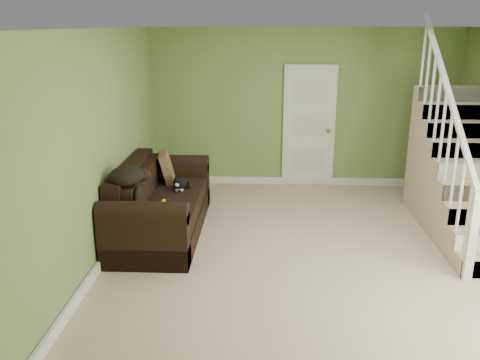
# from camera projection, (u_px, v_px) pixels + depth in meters

# --- Properties ---
(floor) EXTENTS (5.00, 5.50, 0.01)m
(floor) POSITION_uv_depth(u_px,v_px,m) (316.00, 252.00, 6.15)
(floor) COLOR tan
(floor) RESTS_ON ground
(ceiling) EXTENTS (5.00, 5.50, 0.01)m
(ceiling) POSITION_uv_depth(u_px,v_px,m) (327.00, 28.00, 5.38)
(ceiling) COLOR white
(ceiling) RESTS_ON wall_back
(wall_back) EXTENTS (5.00, 0.04, 2.60)m
(wall_back) POSITION_uv_depth(u_px,v_px,m) (303.00, 109.00, 8.39)
(wall_back) COLOR #75904D
(wall_back) RESTS_ON floor
(wall_front) EXTENTS (5.00, 0.04, 2.60)m
(wall_front) POSITION_uv_depth(u_px,v_px,m) (369.00, 251.00, 3.14)
(wall_front) COLOR #75904D
(wall_front) RESTS_ON floor
(wall_left) EXTENTS (0.04, 5.50, 2.60)m
(wall_left) POSITION_uv_depth(u_px,v_px,m) (104.00, 145.00, 5.87)
(wall_left) COLOR #75904D
(wall_left) RESTS_ON floor
(baseboard_back) EXTENTS (5.00, 0.04, 0.12)m
(baseboard_back) POSITION_uv_depth(u_px,v_px,m) (301.00, 181.00, 8.73)
(baseboard_back) COLOR white
(baseboard_back) RESTS_ON floor
(baseboard_left) EXTENTS (0.04, 5.50, 0.12)m
(baseboard_left) POSITION_uv_depth(u_px,v_px,m) (115.00, 243.00, 6.24)
(baseboard_left) COLOR white
(baseboard_left) RESTS_ON floor
(door) EXTENTS (0.86, 0.12, 2.02)m
(door) POSITION_uv_depth(u_px,v_px,m) (309.00, 127.00, 8.43)
(door) COLOR white
(door) RESTS_ON floor
(staircase) EXTENTS (1.00, 2.51, 2.82)m
(staircase) POSITION_uv_depth(u_px,v_px,m) (461.00, 180.00, 6.79)
(staircase) COLOR tan
(staircase) RESTS_ON floor
(sofa) EXTENTS (1.00, 2.33, 0.92)m
(sofa) POSITION_uv_depth(u_px,v_px,m) (158.00, 207.00, 6.64)
(sofa) COLOR black
(sofa) RESTS_ON floor
(side_table) EXTENTS (0.53, 0.53, 0.84)m
(side_table) POSITION_uv_depth(u_px,v_px,m) (156.00, 188.00, 7.53)
(side_table) COLOR black
(side_table) RESTS_ON floor
(cat) EXTENTS (0.22, 0.48, 0.23)m
(cat) POSITION_uv_depth(u_px,v_px,m) (181.00, 183.00, 6.84)
(cat) COLOR black
(cat) RESTS_ON sofa
(banana) EXTENTS (0.06, 0.19, 0.05)m
(banana) POSITION_uv_depth(u_px,v_px,m) (163.00, 202.00, 6.30)
(banana) COLOR yellow
(banana) RESTS_ON sofa
(throw_pillow) EXTENTS (0.27, 0.47, 0.45)m
(throw_pillow) POSITION_uv_depth(u_px,v_px,m) (167.00, 168.00, 7.17)
(throw_pillow) COLOR #49321D
(throw_pillow) RESTS_ON sofa
(throw_blanket) EXTENTS (0.45, 0.56, 0.22)m
(throw_blanket) POSITION_uv_depth(u_px,v_px,m) (126.00, 176.00, 5.89)
(throw_blanket) COLOR black
(throw_blanket) RESTS_ON sofa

